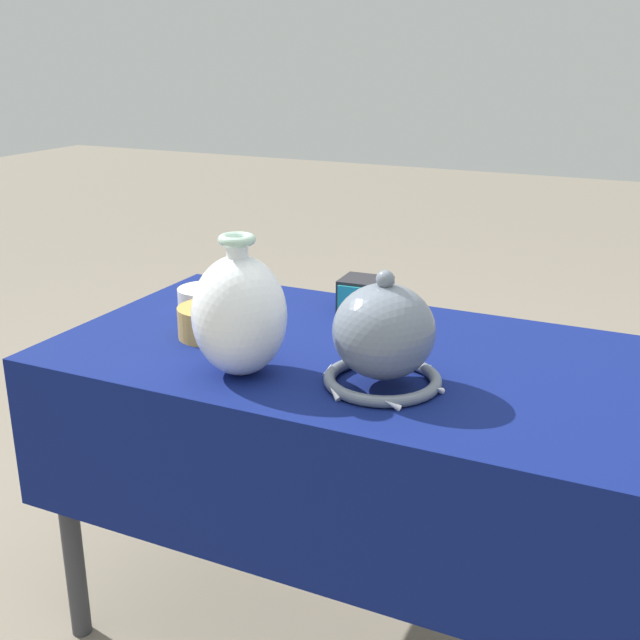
{
  "coord_description": "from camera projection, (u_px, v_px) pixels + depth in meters",
  "views": [
    {
      "loc": [
        0.57,
        -1.4,
        1.27
      ],
      "look_at": [
        -0.03,
        -0.13,
        0.79
      ],
      "focal_mm": 45.0,
      "sensor_mm": 36.0,
      "label": 1
    }
  ],
  "objects": [
    {
      "name": "pot_squat_ivory",
      "position": [
        205.0,
        301.0,
        1.84
      ],
      "size": [
        0.13,
        0.13,
        0.06
      ],
      "primitive_type": "cylinder",
      "color": "white",
      "rests_on": "display_table"
    },
    {
      "name": "display_table",
      "position": [
        357.0,
        389.0,
        1.63
      ],
      "size": [
        1.25,
        0.69,
        0.69
      ],
      "color": "#38383D",
      "rests_on": "ground_plane"
    },
    {
      "name": "vase_dome_bell",
      "position": [
        384.0,
        338.0,
        1.43
      ],
      "size": [
        0.23,
        0.22,
        0.22
      ],
      "color": "slate",
      "rests_on": "display_table"
    },
    {
      "name": "pot_squat_ochre",
      "position": [
        211.0,
        322.0,
        1.69
      ],
      "size": [
        0.14,
        0.14,
        0.07
      ],
      "primitive_type": "cylinder",
      "color": "gold",
      "rests_on": "display_table"
    },
    {
      "name": "mosaic_tile_box",
      "position": [
        365.0,
        295.0,
        1.85
      ],
      "size": [
        0.12,
        0.11,
        0.08
      ],
      "rotation": [
        0.0,
        0.0,
        0.06
      ],
      "color": "#232328",
      "rests_on": "display_table"
    },
    {
      "name": "vase_tall_bulbous",
      "position": [
        239.0,
        314.0,
        1.48
      ],
      "size": [
        0.18,
        0.18,
        0.27
      ],
      "color": "white",
      "rests_on": "display_table"
    },
    {
      "name": "ground_plane",
      "position": [
        357.0,
        628.0,
        1.85
      ],
      "size": [
        14.0,
        14.0,
        0.0
      ],
      "primitive_type": "plane",
      "color": "gray"
    }
  ]
}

